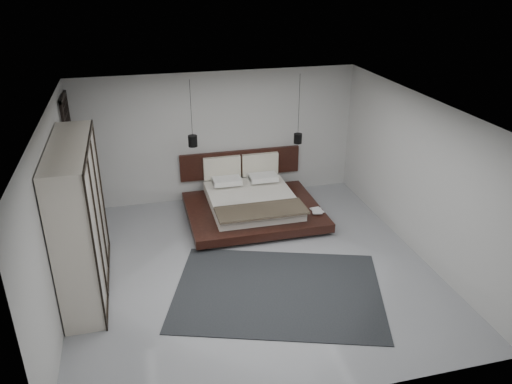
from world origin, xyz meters
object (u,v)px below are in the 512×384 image
object	(u,v)px
lattice_screen	(73,162)
rug	(278,291)
pendant_right	(298,138)
bed	(252,203)
wardrobe	(79,219)
pendant_left	(193,141)

from	to	relation	value
lattice_screen	rug	distance (m)	4.72
lattice_screen	pendant_right	size ratio (longest dim) A/B	1.79
bed	wardrobe	distance (m)	3.75
bed	pendant_left	distance (m)	1.76
lattice_screen	pendant_left	distance (m)	2.33
bed	rug	size ratio (longest dim) A/B	0.82
pendant_right	pendant_left	bearing A→B (deg)	-180.00
bed	wardrobe	world-z (taller)	wardrobe
bed	rug	distance (m)	2.72
pendant_right	wardrobe	distance (m)	4.80
wardrobe	lattice_screen	bearing A→B (deg)	96.17
lattice_screen	pendant_right	xyz separation A→B (m)	(4.51, -0.13, 0.16)
rug	bed	bearing A→B (deg)	85.23
bed	rug	xyz separation A→B (m)	(-0.23, -2.70, -0.27)
bed	wardrobe	xyz separation A→B (m)	(-3.16, -1.79, 0.93)
pendant_right	bed	bearing A→B (deg)	-159.46
lattice_screen	bed	size ratio (longest dim) A/B	0.97
pendant_left	rug	xyz separation A→B (m)	(0.87, -3.11, -1.58)
rug	lattice_screen	bearing A→B (deg)	134.53
bed	lattice_screen	bearing A→B (deg)	171.03
rug	wardrobe	bearing A→B (deg)	162.73
lattice_screen	pendant_right	world-z (taller)	pendant_right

